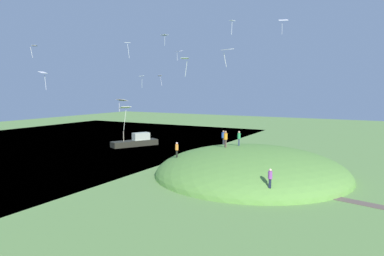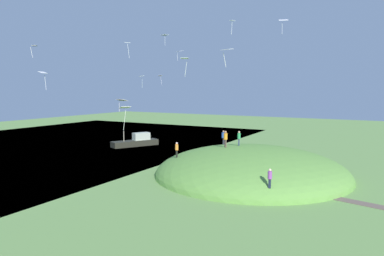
{
  "view_description": "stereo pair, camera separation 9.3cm",
  "coord_description": "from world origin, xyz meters",
  "px_view_note": "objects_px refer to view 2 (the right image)",
  "views": [
    {
      "loc": [
        20.03,
        -40.37,
        9.47
      ],
      "look_at": [
        -0.08,
        -4.0,
        4.91
      ],
      "focal_mm": 32.84,
      "sensor_mm": 36.0,
      "label": 1
    },
    {
      "loc": [
        20.11,
        -40.32,
        9.47
      ],
      "look_at": [
        -0.08,
        -4.0,
        4.91
      ],
      "focal_mm": 32.84,
      "sensor_mm": 36.0,
      "label": 2
    }
  ],
  "objects_px": {
    "person_near_shore": "(226,137)",
    "kite_12": "(165,35)",
    "kite_6": "(43,74)",
    "kite_7": "(125,109)",
    "person_with_child": "(177,148)",
    "kite_1": "(185,59)",
    "kite_0": "(127,44)",
    "kite_4": "(34,46)",
    "kite_5": "(232,22)",
    "kite_11": "(160,77)",
    "kite_9": "(283,21)",
    "person_watching_kites": "(239,136)",
    "boat_on_lake": "(136,141)",
    "kite_3": "(122,100)",
    "kite_10": "(227,50)",
    "kite_8": "(142,77)",
    "person_walking_path": "(270,176)",
    "person_on_hilltop": "(223,136)",
    "kite_2": "(179,52)"
  },
  "relations": [
    {
      "from": "boat_on_lake",
      "to": "kite_4",
      "type": "height_order",
      "value": "kite_4"
    },
    {
      "from": "person_watching_kites",
      "to": "kite_1",
      "type": "xyz_separation_m",
      "value": [
        -1.99,
        -8.89,
        8.15
      ]
    },
    {
      "from": "kite_2",
      "to": "kite_9",
      "type": "bearing_deg",
      "value": -16.27
    },
    {
      "from": "person_with_child",
      "to": "kite_1",
      "type": "bearing_deg",
      "value": -85.86
    },
    {
      "from": "person_watching_kites",
      "to": "kite_7",
      "type": "height_order",
      "value": "kite_7"
    },
    {
      "from": "person_walking_path",
      "to": "kite_5",
      "type": "bearing_deg",
      "value": 135.22
    },
    {
      "from": "kite_6",
      "to": "kite_7",
      "type": "xyz_separation_m",
      "value": [
        9.43,
        1.2,
        -3.34
      ]
    },
    {
      "from": "kite_6",
      "to": "person_near_shore",
      "type": "bearing_deg",
      "value": 39.91
    },
    {
      "from": "person_walking_path",
      "to": "kite_8",
      "type": "xyz_separation_m",
      "value": [
        -21.95,
        11.59,
        8.98
      ]
    },
    {
      "from": "person_walking_path",
      "to": "kite_0",
      "type": "height_order",
      "value": "kite_0"
    },
    {
      "from": "person_on_hilltop",
      "to": "kite_4",
      "type": "bearing_deg",
      "value": -94.42
    },
    {
      "from": "kite_0",
      "to": "person_walking_path",
      "type": "bearing_deg",
      "value": -11.41
    },
    {
      "from": "person_with_child",
      "to": "person_on_hilltop",
      "type": "height_order",
      "value": "person_on_hilltop"
    },
    {
      "from": "kite_3",
      "to": "person_watching_kites",
      "type": "bearing_deg",
      "value": 43.13
    },
    {
      "from": "person_near_shore",
      "to": "kite_5",
      "type": "height_order",
      "value": "kite_5"
    },
    {
      "from": "person_with_child",
      "to": "kite_3",
      "type": "height_order",
      "value": "kite_3"
    },
    {
      "from": "kite_11",
      "to": "kite_12",
      "type": "bearing_deg",
      "value": -43.77
    },
    {
      "from": "kite_2",
      "to": "person_with_child",
      "type": "bearing_deg",
      "value": -59.94
    },
    {
      "from": "person_walking_path",
      "to": "kite_7",
      "type": "relative_size",
      "value": 0.75
    },
    {
      "from": "boat_on_lake",
      "to": "person_walking_path",
      "type": "xyz_separation_m",
      "value": [
        28.48,
        -18.47,
        1.56
      ]
    },
    {
      "from": "kite_12",
      "to": "kite_7",
      "type": "bearing_deg",
      "value": -65.64
    },
    {
      "from": "person_with_child",
      "to": "kite_0",
      "type": "distance_m",
      "value": 13.04
    },
    {
      "from": "person_near_shore",
      "to": "kite_9",
      "type": "distance_m",
      "value": 15.31
    },
    {
      "from": "kite_6",
      "to": "kite_8",
      "type": "distance_m",
      "value": 16.01
    },
    {
      "from": "boat_on_lake",
      "to": "kite_1",
      "type": "distance_m",
      "value": 29.47
    },
    {
      "from": "kite_0",
      "to": "person_on_hilltop",
      "type": "bearing_deg",
      "value": 40.03
    },
    {
      "from": "kite_8",
      "to": "kite_10",
      "type": "bearing_deg",
      "value": -38.09
    },
    {
      "from": "kite_12",
      "to": "kite_9",
      "type": "bearing_deg",
      "value": -12.38
    },
    {
      "from": "person_watching_kites",
      "to": "kite_3",
      "type": "bearing_deg",
      "value": -72.49
    },
    {
      "from": "kite_3",
      "to": "kite_7",
      "type": "xyz_separation_m",
      "value": [
        3.27,
        -3.41,
        -0.63
      ]
    },
    {
      "from": "kite_0",
      "to": "kite_11",
      "type": "height_order",
      "value": "kite_0"
    },
    {
      "from": "kite_6",
      "to": "person_watching_kites",
      "type": "bearing_deg",
      "value": 40.8
    },
    {
      "from": "kite_4",
      "to": "kite_11",
      "type": "bearing_deg",
      "value": 92.46
    },
    {
      "from": "person_watching_kites",
      "to": "kite_4",
      "type": "bearing_deg",
      "value": -78.4
    },
    {
      "from": "kite_7",
      "to": "kite_4",
      "type": "bearing_deg",
      "value": -175.7
    },
    {
      "from": "person_near_shore",
      "to": "kite_0",
      "type": "xyz_separation_m",
      "value": [
        -10.4,
        -4.23,
        10.46
      ]
    },
    {
      "from": "kite_4",
      "to": "kite_10",
      "type": "distance_m",
      "value": 21.42
    },
    {
      "from": "person_on_hilltop",
      "to": "kite_5",
      "type": "xyz_separation_m",
      "value": [
        1.82,
        -2.06,
        13.15
      ]
    },
    {
      "from": "kite_0",
      "to": "kite_7",
      "type": "bearing_deg",
      "value": -52.69
    },
    {
      "from": "person_walking_path",
      "to": "kite_8",
      "type": "height_order",
      "value": "kite_8"
    },
    {
      "from": "kite_1",
      "to": "kite_9",
      "type": "relative_size",
      "value": 0.97
    },
    {
      "from": "kite_1",
      "to": "kite_5",
      "type": "relative_size",
      "value": 1.06
    },
    {
      "from": "kite_6",
      "to": "kite_10",
      "type": "relative_size",
      "value": 1.36
    },
    {
      "from": "kite_6",
      "to": "kite_7",
      "type": "height_order",
      "value": "kite_6"
    },
    {
      "from": "person_near_shore",
      "to": "kite_6",
      "type": "distance_m",
      "value": 20.3
    },
    {
      "from": "kite_1",
      "to": "boat_on_lake",
      "type": "bearing_deg",
      "value": 137.85
    },
    {
      "from": "person_near_shore",
      "to": "kite_12",
      "type": "xyz_separation_m",
      "value": [
        -14.82,
        10.18,
        13.63
      ]
    },
    {
      "from": "kite_3",
      "to": "boat_on_lake",
      "type": "bearing_deg",
      "value": 124.42
    },
    {
      "from": "kite_4",
      "to": "kite_5",
      "type": "bearing_deg",
      "value": 38.16
    },
    {
      "from": "kite_5",
      "to": "kite_6",
      "type": "bearing_deg",
      "value": -138.05
    }
  ]
}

